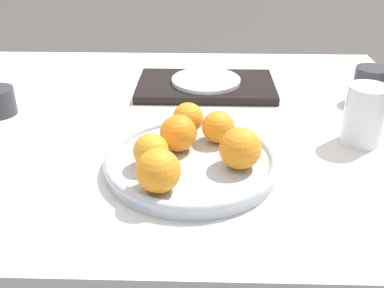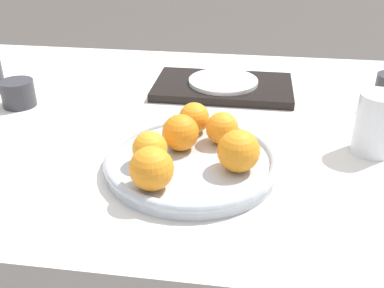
{
  "view_description": "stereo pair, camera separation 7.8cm",
  "coord_description": "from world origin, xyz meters",
  "px_view_note": "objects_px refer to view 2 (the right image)",
  "views": [
    {
      "loc": [
        0.13,
        -0.89,
        1.17
      ],
      "look_at": [
        0.12,
        -0.21,
        0.8
      ],
      "focal_mm": 42.0,
      "sensor_mm": 36.0,
      "label": 1
    },
    {
      "loc": [
        0.21,
        -0.89,
        1.17
      ],
      "look_at": [
        0.12,
        -0.21,
        0.8
      ],
      "focal_mm": 42.0,
      "sensor_mm": 36.0,
      "label": 2
    }
  ],
  "objects_px": {
    "orange_1": "(180,133)",
    "orange_4": "(194,118)",
    "serving_tray": "(223,87)",
    "fruit_platter": "(192,161)",
    "orange_0": "(238,151)",
    "orange_3": "(152,169)",
    "orange_5": "(222,128)",
    "cup_0": "(18,93)",
    "orange_2": "(150,149)",
    "side_plate": "(223,81)",
    "water_glass": "(376,124)"
  },
  "relations": [
    {
      "from": "orange_1",
      "to": "orange_4",
      "type": "xyz_separation_m",
      "value": [
        0.01,
        0.07,
        -0.0
      ]
    },
    {
      "from": "orange_1",
      "to": "serving_tray",
      "type": "distance_m",
      "value": 0.36
    },
    {
      "from": "fruit_platter",
      "to": "orange_1",
      "type": "relative_size",
      "value": 4.64
    },
    {
      "from": "serving_tray",
      "to": "orange_0",
      "type": "bearing_deg",
      "value": -81.98
    },
    {
      "from": "orange_3",
      "to": "orange_5",
      "type": "bearing_deg",
      "value": 59.78
    },
    {
      "from": "cup_0",
      "to": "orange_3",
      "type": "bearing_deg",
      "value": -39.5
    },
    {
      "from": "fruit_platter",
      "to": "orange_2",
      "type": "xyz_separation_m",
      "value": [
        -0.07,
        -0.03,
        0.04
      ]
    },
    {
      "from": "side_plate",
      "to": "orange_2",
      "type": "bearing_deg",
      "value": -102.83
    },
    {
      "from": "orange_2",
      "to": "water_glass",
      "type": "distance_m",
      "value": 0.42
    },
    {
      "from": "serving_tray",
      "to": "cup_0",
      "type": "distance_m",
      "value": 0.49
    },
    {
      "from": "orange_5",
      "to": "fruit_platter",
      "type": "bearing_deg",
      "value": -125.25
    },
    {
      "from": "serving_tray",
      "to": "orange_5",
      "type": "bearing_deg",
      "value": -85.92
    },
    {
      "from": "serving_tray",
      "to": "cup_0",
      "type": "bearing_deg",
      "value": -160.92
    },
    {
      "from": "fruit_platter",
      "to": "side_plate",
      "type": "relative_size",
      "value": 1.8
    },
    {
      "from": "fruit_platter",
      "to": "side_plate",
      "type": "xyz_separation_m",
      "value": [
        0.02,
        0.38,
        0.01
      ]
    },
    {
      "from": "fruit_platter",
      "to": "water_glass",
      "type": "xyz_separation_m",
      "value": [
        0.33,
        0.11,
        0.04
      ]
    },
    {
      "from": "orange_1",
      "to": "serving_tray",
      "type": "bearing_deg",
      "value": 81.81
    },
    {
      "from": "cup_0",
      "to": "orange_4",
      "type": "bearing_deg",
      "value": -15.22
    },
    {
      "from": "orange_0",
      "to": "fruit_platter",
      "type": "bearing_deg",
      "value": 162.92
    },
    {
      "from": "orange_3",
      "to": "water_glass",
      "type": "height_order",
      "value": "water_glass"
    },
    {
      "from": "side_plate",
      "to": "orange_1",
      "type": "bearing_deg",
      "value": -98.19
    },
    {
      "from": "orange_0",
      "to": "cup_0",
      "type": "relative_size",
      "value": 0.95
    },
    {
      "from": "orange_3",
      "to": "fruit_platter",
      "type": "bearing_deg",
      "value": 63.47
    },
    {
      "from": "orange_5",
      "to": "side_plate",
      "type": "height_order",
      "value": "orange_5"
    },
    {
      "from": "orange_4",
      "to": "cup_0",
      "type": "xyz_separation_m",
      "value": [
        -0.43,
        0.12,
        -0.02
      ]
    },
    {
      "from": "orange_2",
      "to": "side_plate",
      "type": "height_order",
      "value": "orange_2"
    },
    {
      "from": "orange_3",
      "to": "orange_4",
      "type": "xyz_separation_m",
      "value": [
        0.04,
        0.2,
        -0.01
      ]
    },
    {
      "from": "orange_4",
      "to": "cup_0",
      "type": "distance_m",
      "value": 0.44
    },
    {
      "from": "orange_5",
      "to": "orange_1",
      "type": "bearing_deg",
      "value": -154.75
    },
    {
      "from": "orange_1",
      "to": "water_glass",
      "type": "height_order",
      "value": "water_glass"
    },
    {
      "from": "fruit_platter",
      "to": "orange_0",
      "type": "relative_size",
      "value": 4.33
    },
    {
      "from": "orange_1",
      "to": "orange_3",
      "type": "bearing_deg",
      "value": -100.27
    },
    {
      "from": "fruit_platter",
      "to": "cup_0",
      "type": "height_order",
      "value": "cup_0"
    },
    {
      "from": "fruit_platter",
      "to": "orange_4",
      "type": "height_order",
      "value": "orange_4"
    },
    {
      "from": "serving_tray",
      "to": "side_plate",
      "type": "relative_size",
      "value": 1.98
    },
    {
      "from": "orange_4",
      "to": "side_plate",
      "type": "xyz_separation_m",
      "value": [
        0.04,
        0.28,
        -0.03
      ]
    },
    {
      "from": "orange_1",
      "to": "side_plate",
      "type": "height_order",
      "value": "orange_1"
    },
    {
      "from": "orange_1",
      "to": "orange_5",
      "type": "relative_size",
      "value": 1.1
    },
    {
      "from": "orange_2",
      "to": "orange_3",
      "type": "bearing_deg",
      "value": -74.9
    },
    {
      "from": "orange_0",
      "to": "orange_5",
      "type": "distance_m",
      "value": 0.1
    },
    {
      "from": "orange_5",
      "to": "cup_0",
      "type": "bearing_deg",
      "value": 162.31
    },
    {
      "from": "orange_4",
      "to": "orange_2",
      "type": "bearing_deg",
      "value": -113.52
    },
    {
      "from": "orange_2",
      "to": "orange_4",
      "type": "distance_m",
      "value": 0.15
    },
    {
      "from": "water_glass",
      "to": "cup_0",
      "type": "relative_size",
      "value": 1.55
    },
    {
      "from": "side_plate",
      "to": "cup_0",
      "type": "bearing_deg",
      "value": -160.92
    },
    {
      "from": "orange_4",
      "to": "fruit_platter",
      "type": "bearing_deg",
      "value": -84.14
    },
    {
      "from": "water_glass",
      "to": "orange_1",
      "type": "bearing_deg",
      "value": -167.66
    },
    {
      "from": "orange_0",
      "to": "orange_3",
      "type": "xyz_separation_m",
      "value": [
        -0.13,
        -0.07,
        -0.0
      ]
    },
    {
      "from": "orange_1",
      "to": "side_plate",
      "type": "distance_m",
      "value": 0.35
    },
    {
      "from": "orange_2",
      "to": "orange_0",
      "type": "bearing_deg",
      "value": 1.12
    }
  ]
}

